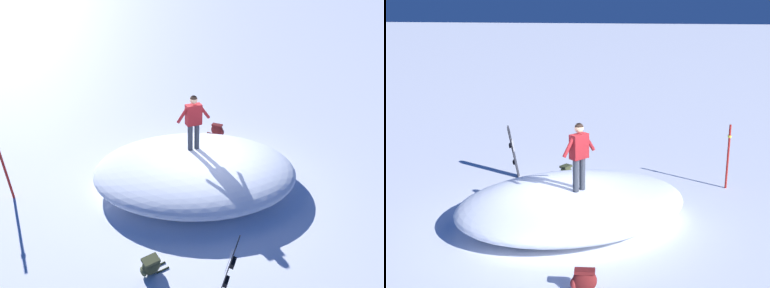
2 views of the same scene
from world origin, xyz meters
TOP-DOWN VIEW (x-y plane):
  - ground at (0.00, 0.00)m, footprint 240.00×240.00m
  - snow_mound at (0.36, 0.12)m, footprint 6.94×6.46m
  - snowboarder_standing at (0.57, -0.17)m, footprint 0.67×0.82m
  - snowboard_primary_upright at (-1.97, 3.07)m, footprint 0.35×0.34m
  - backpack_near at (1.10, -2.90)m, footprint 0.69×0.27m
  - backpack_far at (-0.39, 3.28)m, footprint 0.47×0.61m
  - trail_marker_pole at (4.28, 3.11)m, footprint 0.10×0.10m

SIDE VIEW (x-z plane):
  - ground at x=0.00m, z-range 0.00..0.00m
  - backpack_far at x=-0.39m, z-range 0.01..0.39m
  - backpack_near at x=1.10m, z-range 0.00..0.46m
  - snow_mound at x=0.36m, z-range 0.00..0.93m
  - snowboard_primary_upright at x=-1.97m, z-range 0.03..1.63m
  - trail_marker_pole at x=4.28m, z-range 0.05..1.90m
  - snowboarder_standing at x=0.57m, z-range 1.07..2.66m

